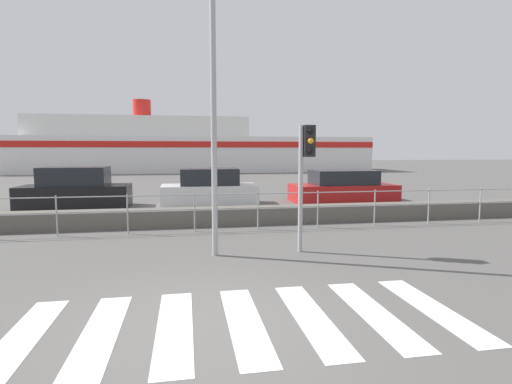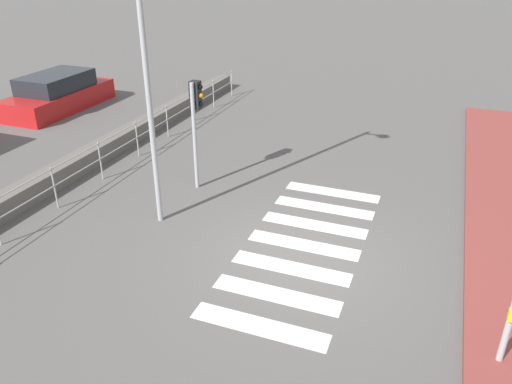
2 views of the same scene
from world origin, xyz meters
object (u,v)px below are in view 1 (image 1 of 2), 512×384
(ferry_boat, at_px, (179,149))
(parked_car_red, at_px, (343,188))
(traffic_light_far, at_px, (306,159))
(parked_car_white, at_px, (209,189))
(streetlamp, at_px, (213,56))
(parked_car_black, at_px, (76,190))

(ferry_boat, height_order, parked_car_red, ferry_boat)
(traffic_light_far, bearing_deg, parked_car_white, 101.28)
(streetlamp, bearing_deg, parked_car_black, 120.43)
(parked_car_black, xyz_separation_m, parked_car_red, (11.05, 0.00, -0.09))
(ferry_boat, xyz_separation_m, parked_car_black, (-3.57, -26.49, -1.69))
(streetlamp, distance_m, parked_car_white, 8.97)
(streetlamp, distance_m, ferry_boat, 34.82)
(parked_car_white, height_order, parked_car_red, parked_car_white)
(parked_car_white, xyz_separation_m, parked_car_red, (5.84, -0.00, -0.05))
(parked_car_white, distance_m, parked_car_red, 5.84)
(traffic_light_far, distance_m, parked_car_red, 9.28)
(traffic_light_far, relative_size, parked_car_red, 0.61)
(parked_car_black, height_order, parked_car_white, parked_car_black)
(ferry_boat, bearing_deg, parked_car_black, -97.67)
(traffic_light_far, xyz_separation_m, parked_car_red, (4.21, 8.14, -1.46))
(ferry_boat, height_order, parked_car_white, ferry_boat)
(streetlamp, relative_size, parked_car_white, 1.74)
(parked_car_black, distance_m, parked_car_white, 5.21)
(streetlamp, relative_size, ferry_boat, 0.18)
(streetlamp, xyz_separation_m, parked_car_white, (0.36, 8.26, -3.47))
(traffic_light_far, height_order, parked_car_red, traffic_light_far)
(traffic_light_far, distance_m, ferry_boat, 34.78)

